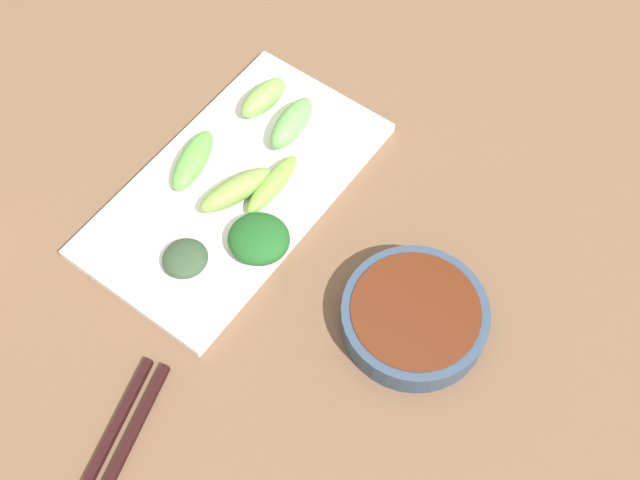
# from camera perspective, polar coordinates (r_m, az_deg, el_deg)

# --- Properties ---
(tabletop) EXTENTS (2.10, 2.10, 0.02)m
(tabletop) POSITION_cam_1_polar(r_m,az_deg,el_deg) (0.83, -0.87, -1.99)
(tabletop) COLOR brown
(tabletop) RESTS_ON ground
(sauce_bowl) EXTENTS (0.14, 0.14, 0.03)m
(sauce_bowl) POSITION_cam_1_polar(r_m,az_deg,el_deg) (0.78, 6.73, -5.42)
(sauce_bowl) COLOR #30435A
(sauce_bowl) RESTS_ON tabletop
(serving_plate) EXTENTS (0.19, 0.34, 0.01)m
(serving_plate) POSITION_cam_1_polar(r_m,az_deg,el_deg) (0.87, -6.04, 3.69)
(serving_plate) COLOR white
(serving_plate) RESTS_ON tabletop
(broccoli_stalk_0) EXTENTS (0.04, 0.08, 0.03)m
(broccoli_stalk_0) POSITION_cam_1_polar(r_m,az_deg,el_deg) (0.89, -2.04, 8.31)
(broccoli_stalk_0) COLOR #66AC56
(broccoli_stalk_0) RESTS_ON serving_plate
(broccoli_stalk_1) EXTENTS (0.05, 0.09, 0.03)m
(broccoli_stalk_1) POSITION_cam_1_polar(r_m,az_deg,el_deg) (0.84, -6.01, 3.57)
(broccoli_stalk_1) COLOR #799F46
(broccoli_stalk_1) RESTS_ON serving_plate
(broccoli_stalk_2) EXTENTS (0.03, 0.09, 0.02)m
(broccoli_stalk_2) POSITION_cam_1_polar(r_m,az_deg,el_deg) (0.85, -3.40, 3.98)
(broccoli_stalk_2) COLOR #74AD3F
(broccoli_stalk_2) RESTS_ON serving_plate
(broccoli_stalk_3) EXTENTS (0.05, 0.09, 0.02)m
(broccoli_stalk_3) POSITION_cam_1_polar(r_m,az_deg,el_deg) (0.87, -9.03, 5.63)
(broccoli_stalk_3) COLOR #5EB445
(broccoli_stalk_3) RESTS_ON serving_plate
(broccoli_leafy_4) EXTENTS (0.08, 0.08, 0.03)m
(broccoli_leafy_4) POSITION_cam_1_polar(r_m,az_deg,el_deg) (0.81, -4.37, 0.09)
(broccoli_leafy_4) COLOR #1C5720
(broccoli_leafy_4) RESTS_ON serving_plate
(broccoli_leafy_5) EXTENTS (0.05, 0.05, 0.02)m
(broccoli_leafy_5) POSITION_cam_1_polar(r_m,az_deg,el_deg) (0.81, -9.56, -1.30)
(broccoli_leafy_5) COLOR #2F472E
(broccoli_leafy_5) RESTS_ON serving_plate
(broccoli_stalk_6) EXTENTS (0.03, 0.07, 0.03)m
(broccoli_stalk_6) POSITION_cam_1_polar(r_m,az_deg,el_deg) (0.91, -4.06, 10.06)
(broccoli_stalk_6) COLOR #79AD4E
(broccoli_stalk_6) RESTS_ON serving_plate
(chopsticks) EXTENTS (0.09, 0.23, 0.01)m
(chopsticks) POSITION_cam_1_polar(r_m,az_deg,el_deg) (0.76, -15.34, -16.03)
(chopsticks) COLOR black
(chopsticks) RESTS_ON tabletop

